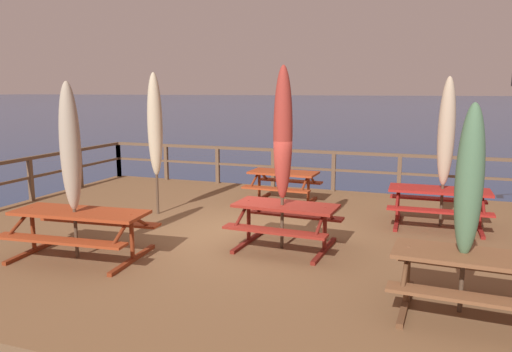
{
  "coord_description": "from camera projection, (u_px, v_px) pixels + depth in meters",
  "views": [
    {
      "loc": [
        3.22,
        -8.37,
        3.34
      ],
      "look_at": [
        0.0,
        0.7,
        1.64
      ],
      "focal_mm": 34.34,
      "sensor_mm": 36.0,
      "label": 1
    }
  ],
  "objects": [
    {
      "name": "railing_waterside_far",
      "position": [
        303.0,
        162.0,
        13.38
      ],
      "size": [
        12.01,
        0.1,
        1.09
      ],
      "color": "brown",
      "rests_on": "wooden_deck"
    },
    {
      "name": "patio_umbrella_tall_mid_right",
      "position": [
        446.0,
        132.0,
        9.5
      ],
      "size": [
        0.32,
        0.32,
        2.96
      ],
      "color": "#4C3828",
      "rests_on": "wooden_deck"
    },
    {
      "name": "ground_plane",
      "position": [
        244.0,
        266.0,
        9.41
      ],
      "size": [
        600.0,
        600.0,
        0.0
      ],
      "primitive_type": "plane",
      "color": "navy"
    },
    {
      "name": "picnic_table_front_left",
      "position": [
        286.0,
        216.0,
        8.41
      ],
      "size": [
        1.82,
        1.49,
        0.78
      ],
      "color": "maroon",
      "rests_on": "wooden_deck"
    },
    {
      "name": "picnic_table_mid_left",
      "position": [
        283.0,
        180.0,
        11.77
      ],
      "size": [
        1.67,
        1.47,
        0.78
      ],
      "color": "#993819",
      "rests_on": "wooden_deck"
    },
    {
      "name": "picnic_table_back_right",
      "position": [
        439.0,
        199.0,
        9.72
      ],
      "size": [
        1.94,
        1.43,
        0.78
      ],
      "color": "maroon",
      "rests_on": "wooden_deck"
    },
    {
      "name": "patio_umbrella_short_back",
      "position": [
        283.0,
        134.0,
        8.13
      ],
      "size": [
        0.32,
        0.32,
        3.1
      ],
      "color": "#4C3828",
      "rests_on": "wooden_deck"
    },
    {
      "name": "wooden_deck",
      "position": [
        244.0,
        250.0,
        9.35
      ],
      "size": [
        12.21,
        9.38,
        0.64
      ],
      "primitive_type": "cube",
      "color": "brown",
      "rests_on": "ground"
    },
    {
      "name": "patio_umbrella_short_mid",
      "position": [
        469.0,
        182.0,
        5.75
      ],
      "size": [
        0.32,
        0.32,
        2.56
      ],
      "color": "#4C3828",
      "rests_on": "wooden_deck"
    },
    {
      "name": "patio_umbrella_tall_back_left",
      "position": [
        70.0,
        148.0,
        7.67
      ],
      "size": [
        0.32,
        0.32,
        2.84
      ],
      "color": "#4C3828",
      "rests_on": "wooden_deck"
    },
    {
      "name": "picnic_table_front_right",
      "position": [
        468.0,
        271.0,
        5.87
      ],
      "size": [
        1.83,
        1.49,
        0.78
      ],
      "color": "brown",
      "rests_on": "wooden_deck"
    },
    {
      "name": "picnic_table_mid_right",
      "position": [
        80.0,
        223.0,
        7.94
      ],
      "size": [
        2.31,
        1.58,
        0.78
      ],
      "color": "#993819",
      "rests_on": "wooden_deck"
    },
    {
      "name": "patio_umbrella_short_front",
      "position": [
        155.0,
        125.0,
        10.47
      ],
      "size": [
        0.32,
        0.32,
        3.07
      ],
      "color": "#4C3828",
      "rests_on": "wooden_deck"
    }
  ]
}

